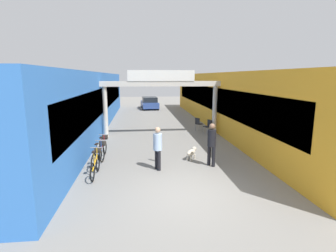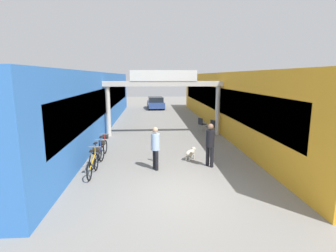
% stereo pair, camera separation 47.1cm
% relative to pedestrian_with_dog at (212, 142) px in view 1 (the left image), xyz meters
% --- Properties ---
extents(ground_plane, '(80.00, 80.00, 0.00)m').
position_rel_pedestrian_with_dog_xyz_m(ground_plane, '(-1.54, -2.44, -1.01)').
color(ground_plane, gray).
extents(storefront_left, '(3.00, 26.00, 3.83)m').
position_rel_pedestrian_with_dog_xyz_m(storefront_left, '(-6.64, 8.56, 0.91)').
color(storefront_left, blue).
rests_on(storefront_left, ground_plane).
extents(storefront_right, '(3.00, 26.00, 3.83)m').
position_rel_pedestrian_with_dog_xyz_m(storefront_right, '(3.55, 8.56, 0.91)').
color(storefront_right, gold).
rests_on(storefront_right, ground_plane).
extents(arcade_sign_gateway, '(7.40, 0.47, 3.95)m').
position_rel_pedestrian_with_dog_xyz_m(arcade_sign_gateway, '(-1.54, 5.84, 1.77)').
color(arcade_sign_gateway, beige).
rests_on(arcade_sign_gateway, ground_plane).
extents(pedestrian_with_dog, '(0.47, 0.47, 1.75)m').
position_rel_pedestrian_with_dog_xyz_m(pedestrian_with_dog, '(0.00, 0.00, 0.00)').
color(pedestrian_with_dog, black).
rests_on(pedestrian_with_dog, ground_plane).
extents(pedestrian_companion, '(0.43, 0.43, 1.69)m').
position_rel_pedestrian_with_dog_xyz_m(pedestrian_companion, '(-2.19, -0.19, -0.04)').
color(pedestrian_companion, black).
rests_on(pedestrian_companion, ground_plane).
extents(dog_on_leash, '(0.63, 0.70, 0.52)m').
position_rel_pedestrian_with_dog_xyz_m(dog_on_leash, '(-0.62, 0.94, -0.68)').
color(dog_on_leash, beige).
rests_on(dog_on_leash, ground_plane).
extents(bicycle_orange_nearest, '(0.46, 1.69, 0.98)m').
position_rel_pedestrian_with_dog_xyz_m(bicycle_orange_nearest, '(-4.50, -0.54, -0.57)').
color(bicycle_orange_nearest, black).
rests_on(bicycle_orange_nearest, ground_plane).
extents(bicycle_blue_second, '(0.46, 1.68, 0.98)m').
position_rel_pedestrian_with_dog_xyz_m(bicycle_blue_second, '(-4.54, 0.57, -0.57)').
color(bicycle_blue_second, black).
rests_on(bicycle_blue_second, ground_plane).
extents(bicycle_red_third, '(0.46, 1.69, 0.98)m').
position_rel_pedestrian_with_dog_xyz_m(bicycle_red_third, '(-4.54, 1.70, -0.57)').
color(bicycle_red_third, black).
rests_on(bicycle_red_third, ground_plane).
extents(bollard_post_metal, '(0.10, 0.10, 0.93)m').
position_rel_pedestrian_with_dog_xyz_m(bollard_post_metal, '(-2.07, 0.67, -0.54)').
color(bollard_post_metal, gray).
rests_on(bollard_post_metal, ground_plane).
extents(cafe_chair_black_nearer, '(0.53, 0.53, 0.89)m').
position_rel_pedestrian_with_dog_xyz_m(cafe_chair_black_nearer, '(1.45, 5.94, -0.47)').
color(cafe_chair_black_nearer, gray).
rests_on(cafe_chair_black_nearer, ground_plane).
extents(cafe_chair_black_farther, '(0.55, 0.55, 0.89)m').
position_rel_pedestrian_with_dog_xyz_m(cafe_chair_black_farther, '(1.02, 6.87, -0.47)').
color(cafe_chair_black_farther, gray).
rests_on(cafe_chair_black_farther, ground_plane).
extents(parked_car_blue, '(1.98, 4.09, 1.33)m').
position_rel_pedestrian_with_dog_xyz_m(parked_car_blue, '(-1.72, 19.67, -0.37)').
color(parked_car_blue, '#2D478C').
rests_on(parked_car_blue, ground_plane).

